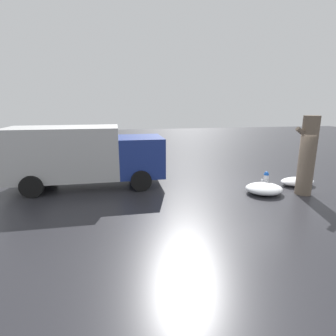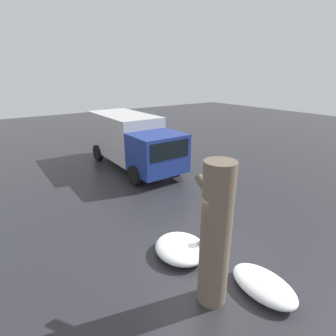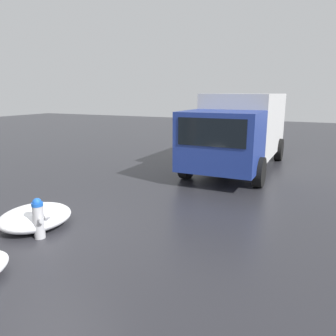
# 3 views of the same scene
# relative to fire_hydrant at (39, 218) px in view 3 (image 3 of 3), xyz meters

# --- Properties ---
(ground_plane) EXTENTS (60.00, 60.00, 0.00)m
(ground_plane) POSITION_rel_fire_hydrant_xyz_m (-0.00, 0.00, -0.41)
(ground_plane) COLOR #28282D
(fire_hydrant) EXTENTS (0.34, 0.40, 0.80)m
(fire_hydrant) POSITION_rel_fire_hydrant_xyz_m (0.00, 0.00, 0.00)
(fire_hydrant) COLOR #B7B7BC
(fire_hydrant) RESTS_ON ground_plane
(delivery_truck) EXTENTS (6.67, 2.60, 2.70)m
(delivery_truck) POSITION_rel_fire_hydrant_xyz_m (7.77, -1.99, 1.07)
(delivery_truck) COLOR navy
(delivery_truck) RESTS_ON ground_plane
(snow_pile_by_hydrant) EXTENTS (1.53, 1.35, 0.42)m
(snow_pile_by_hydrant) POSITION_rel_fire_hydrant_xyz_m (0.37, 0.51, -0.20)
(snow_pile_by_hydrant) COLOR white
(snow_pile_by_hydrant) RESTS_ON ground_plane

